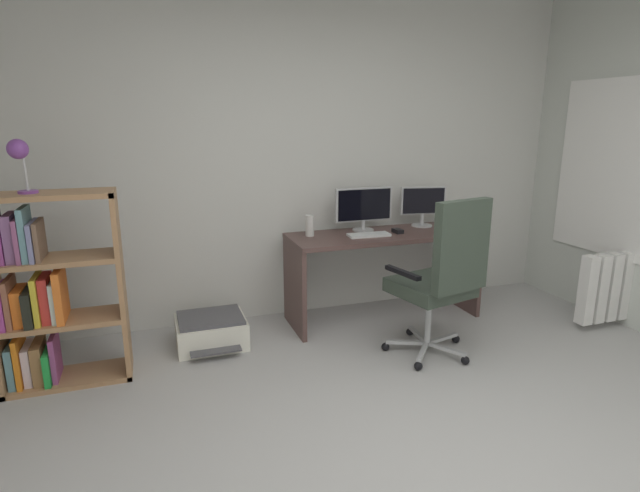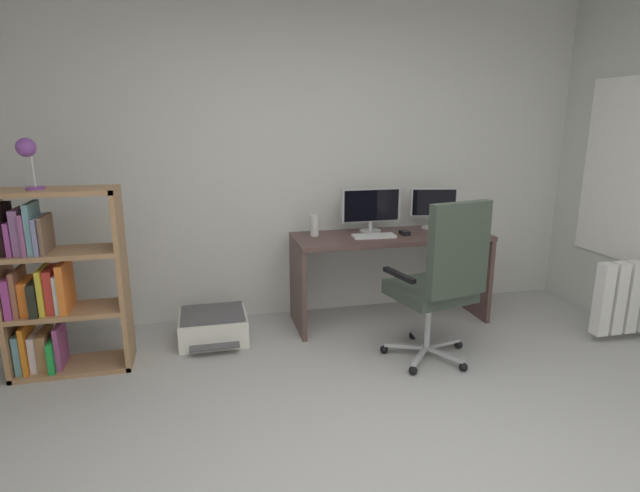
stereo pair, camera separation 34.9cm
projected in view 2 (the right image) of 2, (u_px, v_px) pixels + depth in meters
wall_back at (304, 152)px, 4.21m from camera, size 4.90×0.10×2.78m
desk at (390, 257)px, 4.15m from camera, size 1.60×0.57×0.74m
monitor_main at (371, 207)px, 4.17m from camera, size 0.50×0.18×0.36m
monitor_secondary at (433, 205)px, 4.29m from camera, size 0.39×0.18×0.35m
keyboard at (374, 236)px, 4.01m from camera, size 0.35×0.15×0.02m
computer_mouse at (405, 233)px, 4.10m from camera, size 0.07×0.10×0.03m
desktop_speaker at (315, 226)px, 4.04m from camera, size 0.07×0.07×0.17m
office_chair at (441, 278)px, 3.37m from camera, size 0.63×0.67×1.16m
bookshelf at (51, 287)px, 3.29m from camera, size 0.76×0.32×1.23m
desk_lamp at (27, 152)px, 3.07m from camera, size 0.14×0.12×0.32m
printer at (213, 327)px, 3.86m from camera, size 0.51×0.51×0.23m
radiator at (637, 296)px, 3.86m from camera, size 0.72×0.10×0.56m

